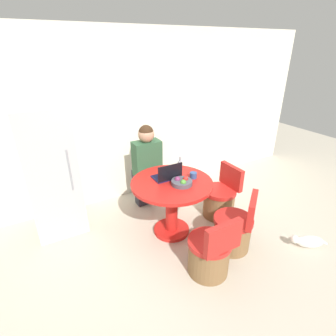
# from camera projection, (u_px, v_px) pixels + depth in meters

# --- Properties ---
(ground_plane) EXTENTS (12.00, 12.00, 0.00)m
(ground_plane) POSITION_uv_depth(u_px,v_px,m) (178.00, 244.00, 3.39)
(ground_plane) COLOR beige
(wall_back) EXTENTS (7.00, 0.06, 2.60)m
(wall_back) POSITION_uv_depth(u_px,v_px,m) (128.00, 119.00, 4.05)
(wall_back) COLOR silver
(wall_back) RESTS_ON ground_plane
(refrigerator) EXTENTS (0.62, 0.71, 1.76)m
(refrigerator) POSITION_uv_depth(u_px,v_px,m) (51.00, 169.00, 3.37)
(refrigerator) COLOR silver
(refrigerator) RESTS_ON ground_plane
(dining_table) EXTENTS (1.04, 1.04, 0.77)m
(dining_table) POSITION_uv_depth(u_px,v_px,m) (172.00, 197.00, 3.39)
(dining_table) COLOR red
(dining_table) RESTS_ON ground_plane
(chair_near_camera) EXTENTS (0.48, 0.48, 0.77)m
(chair_near_camera) POSITION_uv_depth(u_px,v_px,m) (210.00, 254.00, 2.87)
(chair_near_camera) COLOR brown
(chair_near_camera) RESTS_ON ground_plane
(chair_near_right_corner) EXTENTS (0.55, 0.55, 0.77)m
(chair_near_right_corner) POSITION_uv_depth(u_px,v_px,m) (234.00, 230.00, 3.23)
(chair_near_right_corner) COLOR brown
(chair_near_right_corner) RESTS_ON ground_plane
(chair_right_side) EXTENTS (0.48, 0.48, 0.77)m
(chair_right_side) POSITION_uv_depth(u_px,v_px,m) (220.00, 200.00, 3.88)
(chair_right_side) COLOR brown
(chair_right_side) RESTS_ON ground_plane
(person_seated) EXTENTS (0.40, 0.37, 1.34)m
(person_seated) POSITION_uv_depth(u_px,v_px,m) (146.00, 163.00, 3.88)
(person_seated) COLOR #2D2D38
(person_seated) RESTS_ON ground_plane
(laptop) EXTENTS (0.34, 0.23, 0.22)m
(laptop) POSITION_uv_depth(u_px,v_px,m) (167.00, 175.00, 3.35)
(laptop) COLOR #141947
(laptop) RESTS_ON dining_table
(fruit_bowl) EXTENTS (0.26, 0.26, 0.10)m
(fruit_bowl) POSITION_uv_depth(u_px,v_px,m) (182.00, 182.00, 3.22)
(fruit_bowl) COLOR #4C4C56
(fruit_bowl) RESTS_ON dining_table
(coffee_cup) EXTENTS (0.09, 0.09, 0.08)m
(coffee_cup) POSITION_uv_depth(u_px,v_px,m) (193.00, 175.00, 3.37)
(coffee_cup) COLOR #2D4C84
(coffee_cup) RESTS_ON dining_table
(bottle) EXTENTS (0.06, 0.06, 0.23)m
(bottle) POSITION_uv_depth(u_px,v_px,m) (180.00, 166.00, 3.50)
(bottle) COLOR #9999A3
(bottle) RESTS_ON dining_table
(cat) EXTENTS (0.41, 0.30, 0.17)m
(cat) POSITION_uv_depth(u_px,v_px,m) (308.00, 241.00, 3.30)
(cat) COLOR white
(cat) RESTS_ON ground_plane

